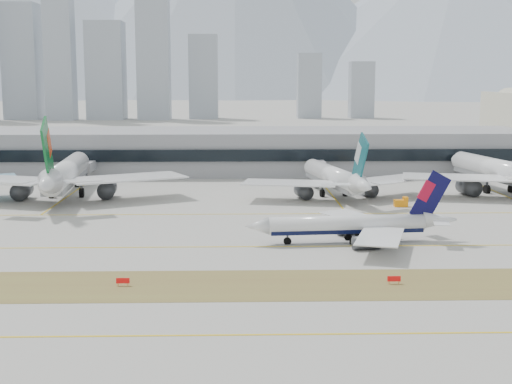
{
  "coord_description": "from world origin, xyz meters",
  "views": [
    {
      "loc": [
        3.59,
        -144.84,
        33.44
      ],
      "look_at": [
        7.79,
        18.0,
        7.5
      ],
      "focal_mm": 50.0,
      "sensor_mm": 36.0,
      "label": 1
    }
  ],
  "objects_px": {
    "widebody_eva": "(65,175)",
    "widebody_cathay": "(335,178)",
    "taxiing_airliner": "(355,225)",
    "terminal": "(228,150)",
    "widebody_china_air": "(502,172)"
  },
  "relations": [
    {
      "from": "widebody_cathay",
      "to": "widebody_china_air",
      "type": "distance_m",
      "value": 50.17
    },
    {
      "from": "widebody_cathay",
      "to": "widebody_china_air",
      "type": "height_order",
      "value": "widebody_china_air"
    },
    {
      "from": "widebody_cathay",
      "to": "widebody_china_air",
      "type": "xyz_separation_m",
      "value": [
        49.92,
        4.96,
        0.85
      ]
    },
    {
      "from": "taxiing_airliner",
      "to": "widebody_cathay",
      "type": "relative_size",
      "value": 0.8
    },
    {
      "from": "widebody_eva",
      "to": "taxiing_airliner",
      "type": "bearing_deg",
      "value": -132.51
    },
    {
      "from": "widebody_eva",
      "to": "widebody_china_air",
      "type": "distance_m",
      "value": 126.54
    },
    {
      "from": "widebody_cathay",
      "to": "terminal",
      "type": "bearing_deg",
      "value": 17.0
    },
    {
      "from": "widebody_eva",
      "to": "widebody_cathay",
      "type": "xyz_separation_m",
      "value": [
        76.52,
        -0.03,
        -1.21
      ]
    },
    {
      "from": "taxiing_airliner",
      "to": "widebody_eva",
      "type": "xyz_separation_m",
      "value": [
        -72.8,
        57.28,
        2.98
      ]
    },
    {
      "from": "taxiing_airliner",
      "to": "terminal",
      "type": "relative_size",
      "value": 0.16
    },
    {
      "from": "widebody_eva",
      "to": "widebody_china_air",
      "type": "bearing_deg",
      "value": -92.08
    },
    {
      "from": "taxiing_airliner",
      "to": "widebody_cathay",
      "type": "xyz_separation_m",
      "value": [
        3.72,
        57.25,
        1.77
      ]
    },
    {
      "from": "widebody_eva",
      "to": "widebody_cathay",
      "type": "distance_m",
      "value": 76.53
    },
    {
      "from": "widebody_china_air",
      "to": "terminal",
      "type": "bearing_deg",
      "value": 46.54
    },
    {
      "from": "terminal",
      "to": "taxiing_airliner",
      "type": "bearing_deg",
      "value": -76.67
    }
  ]
}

